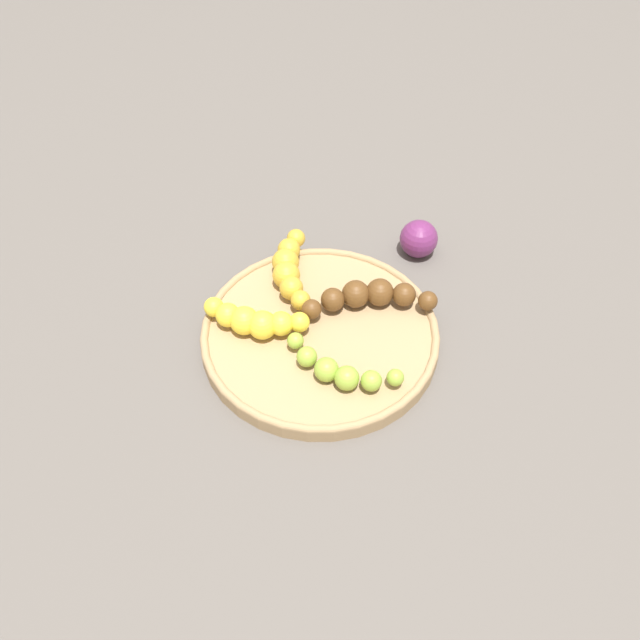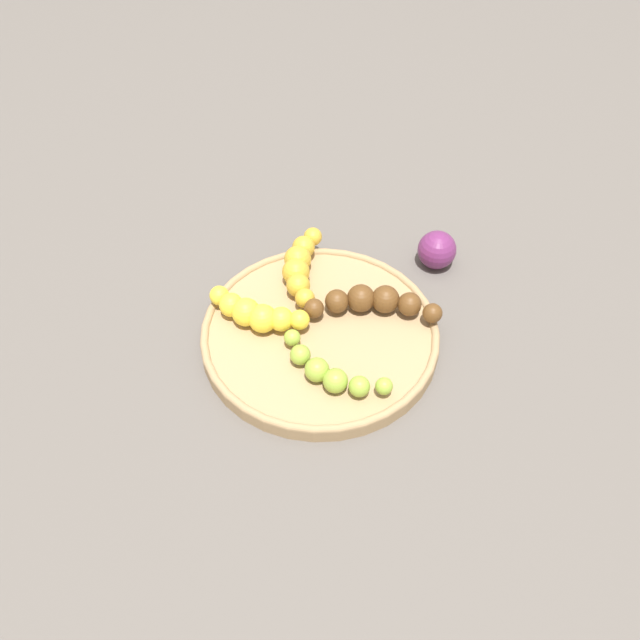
{
  "view_description": "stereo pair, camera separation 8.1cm",
  "coord_description": "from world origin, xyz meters",
  "px_view_note": "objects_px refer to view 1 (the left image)",
  "views": [
    {
      "loc": [
        -0.05,
        -0.53,
        0.65
      ],
      "look_at": [
        0.0,
        0.0,
        0.04
      ],
      "focal_mm": 38.09,
      "sensor_mm": 36.0,
      "label": 1
    },
    {
      "loc": [
        0.03,
        -0.53,
        0.65
      ],
      "look_at": [
        0.0,
        0.0,
        0.04
      ],
      "focal_mm": 38.09,
      "sensor_mm": 36.0,
      "label": 2
    }
  ],
  "objects_px": {
    "banana_overripe": "(368,296)",
    "banana_spotted": "(289,268)",
    "banana_yellow": "(254,319)",
    "plum_purple": "(419,239)",
    "banana_green": "(338,370)",
    "fruit_bowl": "(320,334)"
  },
  "relations": [
    {
      "from": "banana_overripe",
      "to": "banana_spotted",
      "type": "relative_size",
      "value": 1.21
    },
    {
      "from": "banana_yellow",
      "to": "plum_purple",
      "type": "distance_m",
      "value": 0.26
    },
    {
      "from": "banana_yellow",
      "to": "plum_purple",
      "type": "height_order",
      "value": "banana_yellow"
    },
    {
      "from": "banana_green",
      "to": "plum_purple",
      "type": "relative_size",
      "value": 2.45
    },
    {
      "from": "banana_green",
      "to": "plum_purple",
      "type": "distance_m",
      "value": 0.26
    },
    {
      "from": "banana_green",
      "to": "banana_overripe",
      "type": "bearing_deg",
      "value": -174.32
    },
    {
      "from": "fruit_bowl",
      "to": "banana_overripe",
      "type": "height_order",
      "value": "banana_overripe"
    },
    {
      "from": "banana_green",
      "to": "banana_spotted",
      "type": "distance_m",
      "value": 0.17
    },
    {
      "from": "banana_yellow",
      "to": "banana_green",
      "type": "bearing_deg",
      "value": 65.04
    },
    {
      "from": "banana_overripe",
      "to": "plum_purple",
      "type": "height_order",
      "value": "banana_overripe"
    },
    {
      "from": "plum_purple",
      "to": "banana_yellow",
      "type": "bearing_deg",
      "value": -149.7
    },
    {
      "from": "plum_purple",
      "to": "fruit_bowl",
      "type": "bearing_deg",
      "value": -136.31
    },
    {
      "from": "fruit_bowl",
      "to": "banana_yellow",
      "type": "xyz_separation_m",
      "value": [
        -0.08,
        0.01,
        0.02
      ]
    },
    {
      "from": "banana_overripe",
      "to": "banana_spotted",
      "type": "bearing_deg",
      "value": 58.18
    },
    {
      "from": "banana_green",
      "to": "banana_spotted",
      "type": "xyz_separation_m",
      "value": [
        -0.04,
        0.16,
        0.0
      ]
    },
    {
      "from": "fruit_bowl",
      "to": "banana_spotted",
      "type": "bearing_deg",
      "value": 107.97
    },
    {
      "from": "banana_spotted",
      "to": "plum_purple",
      "type": "xyz_separation_m",
      "value": [
        0.18,
        0.05,
        -0.01
      ]
    },
    {
      "from": "banana_green",
      "to": "banana_spotted",
      "type": "height_order",
      "value": "banana_spotted"
    },
    {
      "from": "fruit_bowl",
      "to": "plum_purple",
      "type": "relative_size",
      "value": 5.6
    },
    {
      "from": "banana_green",
      "to": "banana_overripe",
      "type": "distance_m",
      "value": 0.12
    },
    {
      "from": "banana_yellow",
      "to": "banana_overripe",
      "type": "height_order",
      "value": "same"
    },
    {
      "from": "fruit_bowl",
      "to": "plum_purple",
      "type": "distance_m",
      "value": 0.21
    }
  ]
}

